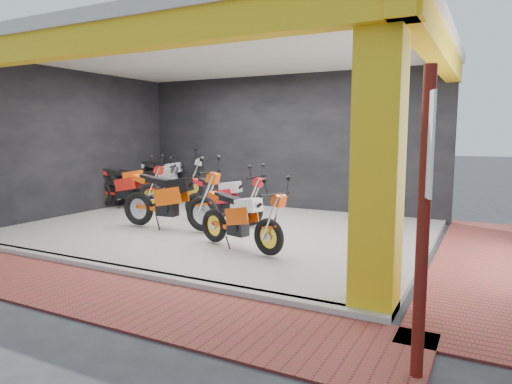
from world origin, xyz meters
TOP-DOWN VIEW (x-y plane):
  - ground at (0.00, 0.00)m, footprint 80.00×80.00m
  - showroom_floor at (0.00, 2.00)m, footprint 8.00×6.00m
  - showroom_ceiling at (0.00, 2.00)m, footprint 8.40×6.40m
  - back_wall at (0.00, 5.10)m, footprint 8.20×0.20m
  - left_wall at (-4.10, 2.00)m, footprint 0.20×6.20m
  - corner_column at (3.75, -0.75)m, footprint 0.50×0.50m
  - header_beam_front at (0.00, -1.00)m, footprint 8.40×0.30m
  - header_beam_right at (4.00, 2.00)m, footprint 0.30×6.40m
  - floor_kerb at (0.00, -1.02)m, footprint 8.00×0.20m
  - paver_front at (0.00, -1.80)m, footprint 9.00×1.40m
  - paver_right at (4.80, 2.00)m, footprint 1.40×7.00m
  - signpost at (4.40, -2.03)m, footprint 0.14×0.34m
  - moto_hero at (1.83, 0.46)m, footprint 2.10×1.25m
  - moto_row_a at (0.47, 2.35)m, footprint 2.05×0.78m
  - moto_row_b at (-0.06, 1.44)m, footprint 2.39×1.03m
  - moto_row_c at (-2.77, 3.12)m, footprint 2.31×1.31m
  - moto_row_d at (-2.81, 3.81)m, footprint 2.20×1.63m
  - moto_row_e at (-2.79, 4.87)m, footprint 2.57×1.86m

SIDE VIEW (x-z plane):
  - ground at x=0.00m, z-range 0.00..0.00m
  - paver_front at x=0.00m, z-range 0.00..0.03m
  - paver_right at x=4.80m, z-range 0.00..0.03m
  - showroom_floor at x=0.00m, z-range 0.00..0.10m
  - floor_kerb at x=0.00m, z-range 0.00..0.10m
  - moto_hero at x=1.83m, z-range 0.10..1.31m
  - moto_row_a at x=0.47m, z-range 0.10..1.35m
  - moto_row_d at x=-2.81m, z-range 0.10..1.37m
  - moto_row_c at x=-2.77m, z-range 0.10..1.43m
  - moto_row_b at x=-0.06m, z-range 0.10..1.53m
  - moto_row_e at x=-2.79m, z-range 0.10..1.58m
  - signpost at x=4.40m, z-range 0.12..2.65m
  - back_wall at x=0.00m, z-range 0.00..3.50m
  - left_wall at x=-4.10m, z-range 0.00..3.50m
  - corner_column at x=3.75m, z-range 0.00..3.50m
  - header_beam_front at x=0.00m, z-range 3.10..3.50m
  - header_beam_right at x=4.00m, z-range 3.10..3.50m
  - showroom_ceiling at x=0.00m, z-range 3.50..3.70m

